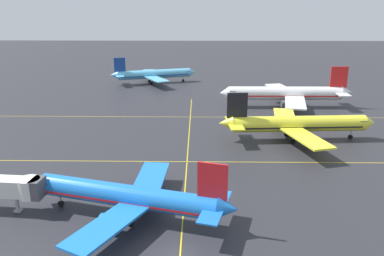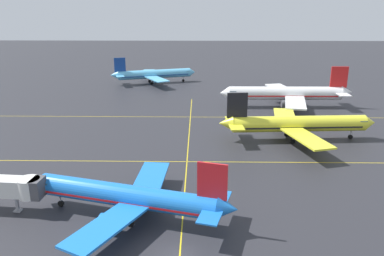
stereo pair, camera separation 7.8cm
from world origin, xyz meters
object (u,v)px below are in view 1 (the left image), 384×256
Objects in this scene: airliner_front_gate at (129,196)px; airliner_second_row at (297,124)px; airliner_far_left_stand at (153,74)px; airliner_third_row at (287,93)px.

airliner_second_row is (33.05, 35.31, 0.39)m from airliner_front_gate.
airliner_far_left_stand is at bearing 121.18° from airliner_second_row.
airliner_far_left_stand is at bearing 140.67° from airliner_third_row.
airliner_far_left_stand reaches higher than airliner_front_gate.
airliner_second_row is at bearing -58.82° from airliner_far_left_stand.
airliner_third_row reaches higher than airliner_second_row.
airliner_front_gate is at bearing -85.68° from airliner_far_left_stand.
airliner_front_gate is 75.69m from airliner_third_row.
airliner_front_gate is 103.07m from airliner_far_left_stand.
airliner_third_row is at bearing 82.19° from airliner_second_row.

